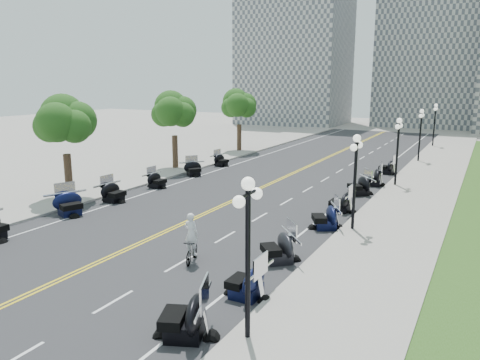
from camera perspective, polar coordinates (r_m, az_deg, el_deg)
The scene contains 50 objects.
ground at distance 25.47m, azimuth -8.09°, elevation -5.81°, with size 160.00×160.00×0.00m, color gray.
road at distance 33.73m, azimuth 1.97°, elevation -1.25°, with size 16.00×90.00×0.01m, color #333335.
centerline_yellow_a at distance 33.78m, azimuth 1.79°, elevation -1.21°, with size 0.12×90.00×0.00m, color yellow.
centerline_yellow_b at distance 33.68m, azimuth 2.15°, elevation -1.26°, with size 0.12×90.00×0.00m, color yellow.
edge_line_north at distance 31.52m, azimuth 12.47°, elevation -2.47°, with size 0.12×90.00×0.00m, color white.
edge_line_south at distance 36.93m, azimuth -6.97°, elevation -0.15°, with size 0.12×90.00×0.00m, color white.
lane_dash_3 at distance 15.59m, azimuth -25.83°, elevation -19.05°, with size 0.12×2.00×0.00m, color white.
lane_dash_4 at distance 17.85m, azimuth -15.17°, elevation -14.11°, with size 0.12×2.00×0.00m, color white.
lane_dash_5 at distance 20.65m, azimuth -7.46°, elevation -10.09°, with size 0.12×2.00×0.00m, color white.
lane_dash_6 at distance 23.79m, azimuth -1.82°, elevation -6.96°, with size 0.12×2.00×0.00m, color white.
lane_dash_7 at distance 27.16m, azimuth 2.42°, elevation -4.53°, with size 0.12×2.00×0.00m, color white.
lane_dash_8 at distance 30.68m, azimuth 5.68°, elevation -2.64°, with size 0.12×2.00×0.00m, color white.
lane_dash_9 at distance 34.31m, azimuth 8.25°, elevation -1.13°, with size 0.12×2.00×0.00m, color white.
lane_dash_10 at distance 38.01m, azimuth 10.33°, elevation 0.09°, with size 0.12×2.00×0.00m, color white.
lane_dash_11 at distance 41.77m, azimuth 12.03°, elevation 1.09°, with size 0.12×2.00×0.00m, color white.
lane_dash_12 at distance 45.56m, azimuth 13.46°, elevation 1.93°, with size 0.12×2.00×0.00m, color white.
lane_dash_13 at distance 49.39m, azimuth 14.66°, elevation 2.63°, with size 0.12×2.00×0.00m, color white.
lane_dash_14 at distance 53.25m, azimuth 15.69°, elevation 3.23°, with size 0.12×2.00×0.00m, color white.
lane_dash_15 at distance 57.12m, azimuth 16.58°, elevation 3.75°, with size 0.12×2.00×0.00m, color white.
lane_dash_16 at distance 61.02m, azimuth 17.36°, elevation 4.21°, with size 0.12×2.00×0.00m, color white.
lane_dash_17 at distance 64.92m, azimuth 18.05°, elevation 4.60°, with size 0.12×2.00×0.00m, color white.
lane_dash_18 at distance 68.83m, azimuth 18.66°, elevation 4.96°, with size 0.12×2.00×0.00m, color white.
lane_dash_19 at distance 72.76m, azimuth 19.20°, elevation 5.27°, with size 0.12×2.00×0.00m, color white.
sidewalk_north at distance 30.71m, azimuth 19.85°, elevation -3.18°, with size 5.00×90.00×0.15m, color #9E9991.
sidewalk_south at distance 39.39m, azimuth -11.86°, elevation 0.54°, with size 5.00×90.00×0.15m, color #9E9991.
distant_block_a at distance 87.86m, azimuth 6.70°, elevation 15.39°, with size 18.00×14.00×26.00m, color gray.
distant_block_b at distance 88.38m, azimuth 22.19°, elevation 15.89°, with size 16.00×12.00×30.00m, color gray.
street_lamp_1 at distance 13.88m, azimuth 0.96°, elevation -9.77°, with size 0.50×1.20×4.90m, color black, non-canonical shape.
street_lamp_2 at distance 24.73m, azimuth 13.81°, elevation -0.34°, with size 0.50×1.20×4.90m, color black, non-canonical shape.
street_lamp_3 at distance 36.31m, azimuth 18.62°, elevation 3.25°, with size 0.50×1.20×4.90m, color black, non-canonical shape.
street_lamp_4 at distance 48.10m, azimuth 21.10°, elevation 5.09°, with size 0.50×1.20×4.90m, color black, non-canonical shape.
street_lamp_5 at distance 59.97m, azimuth 22.61°, elevation 6.20°, with size 0.50×1.20×4.90m, color black, non-canonical shape.
tree_2 at distance 32.70m, azimuth -20.59°, elevation 6.01°, with size 4.80×4.80×9.20m, color #235619, non-canonical shape.
tree_3 at distance 41.57m, azimuth -8.04°, elevation 7.78°, with size 4.80×4.80×9.20m, color #235619, non-canonical shape.
tree_4 at distance 51.72m, azimuth -0.10°, elevation 8.71°, with size 4.80×4.80×9.20m, color #235619, non-canonical shape.
motorcycle_n_3 at distance 14.94m, azimuth -6.82°, elevation -15.90°, with size 2.22×2.22×1.55m, color black, non-canonical shape.
motorcycle_n_4 at distance 17.31m, azimuth 0.76°, elevation -12.04°, with size 1.99×1.99×1.39m, color black, non-canonical shape.
motorcycle_n_5 at distance 20.51m, azimuth 4.68°, elevation -8.01°, with size 2.11×2.11×1.48m, color black, non-canonical shape.
motorcycle_n_6 at distance 25.31m, azimuth 10.37°, elevation -4.30°, with size 2.06×2.06×1.44m, color black, non-canonical shape.
motorcycle_n_7 at distance 28.77m, azimuth 12.22°, elevation -2.46°, with size 1.97×1.97×1.38m, color black, non-canonical shape.
motorcycle_n_8 at distance 33.21m, azimuth 14.35°, elevation -0.54°, with size 2.10×2.10×1.47m, color black, non-canonical shape.
motorcycle_n_9 at distance 36.41m, azimuth 15.85°, elevation 0.46°, with size 2.09×2.09×1.46m, color black, non-canonical shape.
motorcycle_n_10 at distance 41.41m, azimuth 17.50°, elevation 1.63°, with size 1.92×1.92×1.34m, color black, non-canonical shape.
motorcycle_s_5 at distance 29.11m, azimuth -20.11°, elevation -2.61°, with size 2.18×2.18×1.52m, color black, non-canonical shape.
motorcycle_s_6 at distance 31.45m, azimuth -15.17°, elevation -1.34°, with size 2.01×2.01×1.41m, color black, non-canonical shape.
motorcycle_s_7 at distance 34.89m, azimuth -10.10°, elevation 0.07°, with size 1.79×1.79×1.26m, color black, non-canonical shape.
motorcycle_s_8 at distance 38.90m, azimuth -5.69°, elevation 1.48°, with size 1.89×1.89×1.32m, color black, non-canonical shape.
motorcycle_s_9 at distance 43.13m, azimuth -2.30°, elevation 2.51°, with size 1.77×1.77×1.24m, color black, non-canonical shape.
bicycle at distance 20.62m, azimuth -5.91°, elevation -8.56°, with size 0.49×1.75×1.05m, color #A51414.
cyclist_rider at distance 20.15m, azimuth -6.00°, elevation -4.66°, with size 0.68×0.45×1.88m, color white.
Camera 1 is at (14.49, -19.46, 7.76)m, focal length 35.00 mm.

